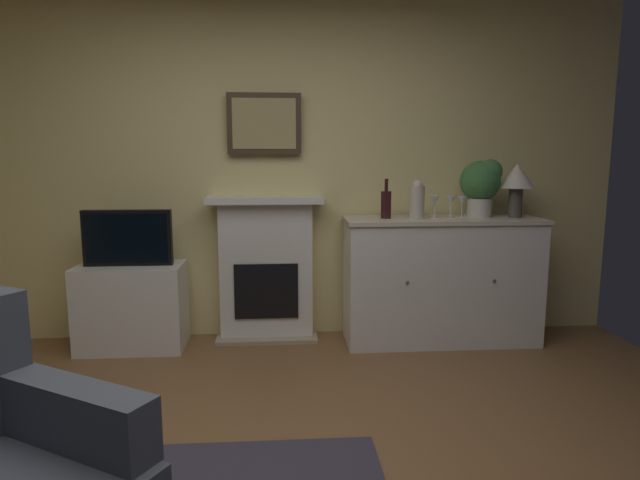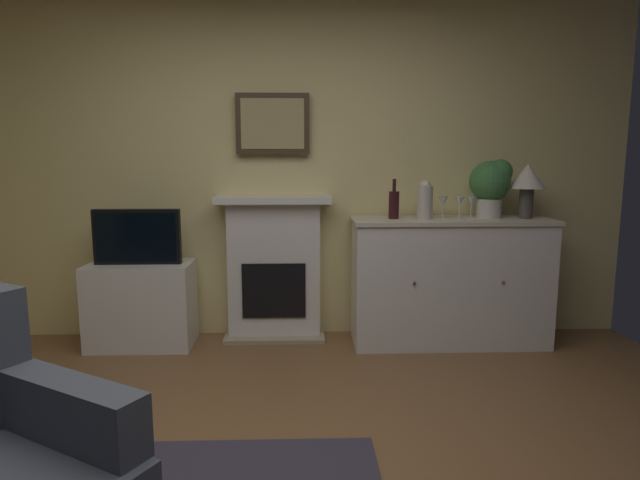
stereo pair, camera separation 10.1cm
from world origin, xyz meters
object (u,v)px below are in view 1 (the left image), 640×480
framed_picture (264,124)px  tv_cabinet (132,307)px  vase_decorative (417,200)px  wine_glass_center (451,202)px  fireplace_unit (266,268)px  wine_glass_left (435,202)px  sideboard_cabinet (441,280)px  wine_glass_right (462,201)px  tv_set (127,238)px  table_lamp (517,180)px  wine_bottle (386,204)px  potted_plant_small (482,183)px

framed_picture → tv_cabinet: 1.66m
tv_cabinet → vase_decorative: bearing=-1.8°
framed_picture → wine_glass_center: 1.49m
fireplace_unit → wine_glass_left: size_ratio=6.67×
sideboard_cabinet → wine_glass_right: size_ratio=8.86×
sideboard_cabinet → wine_glass_center: 0.60m
wine_glass_right → tv_set: 2.45m
fireplace_unit → framed_picture: 1.09m
framed_picture → table_lamp: 1.92m
tv_set → fireplace_unit: bearing=10.8°
framed_picture → wine_bottle: framed_picture is taller
table_lamp → wine_bottle: size_ratio=1.38×
wine_glass_left → vase_decorative: (-0.14, -0.04, 0.02)m
wine_glass_left → table_lamp: bearing=0.9°
tv_cabinet → tv_set: 0.51m
fireplace_unit → wine_bottle: size_ratio=3.79×
potted_plant_small → table_lamp: bearing=-10.3°
fireplace_unit → tv_cabinet: size_ratio=1.47×
wine_bottle → wine_glass_left: wine_bottle is taller
fireplace_unit → wine_glass_right: size_ratio=6.67×
tv_set → wine_glass_center: bearing=-1.0°
fireplace_unit → vase_decorative: size_ratio=3.91×
vase_decorative → potted_plant_small: bearing=10.6°
fireplace_unit → wine_glass_right: wine_glass_right is taller
wine_glass_center → tv_set: 2.34m
tv_set → potted_plant_small: 2.61m
fireplace_unit → vase_decorative: 1.25m
wine_glass_left → tv_set: wine_glass_left is taller
wine_glass_left → wine_glass_center: 0.12m
framed_picture → wine_glass_right: framed_picture is taller
sideboard_cabinet → table_lamp: 0.93m
tv_cabinet → table_lamp: bearing=-0.3°
framed_picture → sideboard_cabinet: framed_picture is taller
wine_glass_center → tv_cabinet: (-2.33, 0.06, -0.76)m
wine_bottle → wine_glass_left: size_ratio=1.76×
framed_picture → wine_bottle: bearing=-13.6°
framed_picture → tv_cabinet: bearing=-168.0°
vase_decorative → tv_set: (-2.08, 0.04, -0.26)m
wine_glass_center → wine_glass_right: (0.11, 0.08, 0.00)m
tv_set → potted_plant_small: potted_plant_small is taller
fireplace_unit → framed_picture: size_ratio=2.00×
framed_picture → wine_glass_left: framed_picture is taller
wine_bottle → wine_glass_left: (0.36, -0.02, 0.01)m
sideboard_cabinet → wine_glass_right: 0.61m
wine_bottle → potted_plant_small: potted_plant_small is taller
table_lamp → vase_decorative: table_lamp is taller
wine_bottle → potted_plant_small: 0.74m
wine_glass_right → sideboard_cabinet: bearing=-168.9°
fireplace_unit → wine_glass_right: 1.56m
table_lamp → wine_glass_right: size_ratio=2.42×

